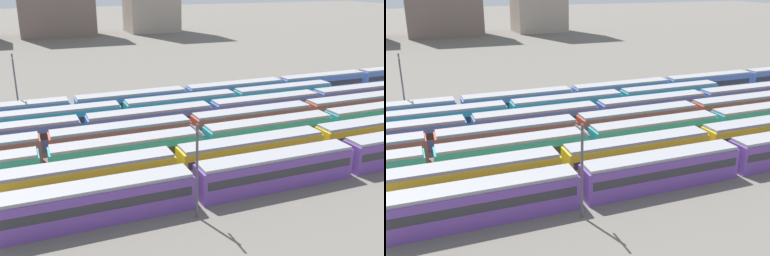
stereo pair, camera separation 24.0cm
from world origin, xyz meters
TOP-DOWN VIEW (x-y plane):
  - ground_plane at (0.00, 15.60)m, footprint 600.00×600.00m
  - train_track_1 at (40.42, 5.20)m, footprint 93.60×3.06m
  - train_track_2 at (36.44, 10.40)m, footprint 112.50×3.06m
  - train_track_3 at (36.86, 15.60)m, footprint 112.50×3.06m
  - train_track_4 at (42.16, 20.80)m, footprint 112.50×3.06m
  - train_track_5 at (20.41, 26.00)m, footprint 55.80×3.06m
  - train_track_6 at (32.59, 31.20)m, footprint 93.60×3.06m
  - catenary_pole_0 at (11.22, -2.90)m, footprint 0.24×3.20m
  - catenary_pole_1 at (-3.54, 34.08)m, footprint 0.24×3.20m

SIDE VIEW (x-z plane):
  - ground_plane at x=0.00m, z-range 0.00..0.00m
  - train_track_5 at x=20.41m, z-range 0.03..3.78m
  - train_track_1 at x=40.42m, z-range 0.03..3.78m
  - train_track_2 at x=36.44m, z-range 0.03..3.78m
  - train_track_3 at x=36.86m, z-range 0.03..3.78m
  - train_track_4 at x=42.16m, z-range 0.03..3.78m
  - train_track_6 at x=32.59m, z-range 0.03..3.78m
  - catenary_pole_0 at x=11.22m, z-range 0.54..9.81m
  - catenary_pole_1 at x=-3.54m, z-range 0.56..11.19m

